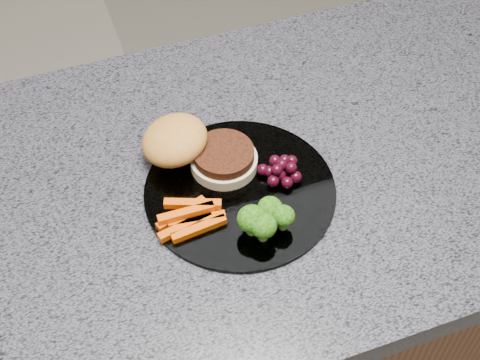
{
  "coord_description": "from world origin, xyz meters",
  "views": [
    {
      "loc": [
        -0.25,
        -0.56,
        1.61
      ],
      "look_at": [
        -0.06,
        -0.03,
        0.93
      ],
      "focal_mm": 50.0,
      "sensor_mm": 36.0,
      "label": 1
    }
  ],
  "objects_px": {
    "island_cabinet": "(264,321)",
    "burger": "(192,149)",
    "grape_bunch": "(281,170)",
    "plate": "(240,191)"
  },
  "relations": [
    {
      "from": "island_cabinet",
      "to": "grape_bunch",
      "type": "relative_size",
      "value": 20.09
    },
    {
      "from": "island_cabinet",
      "to": "burger",
      "type": "xyz_separation_m",
      "value": [
        -0.11,
        0.04,
        0.5
      ]
    },
    {
      "from": "plate",
      "to": "burger",
      "type": "height_order",
      "value": "burger"
    },
    {
      "from": "grape_bunch",
      "to": "island_cabinet",
      "type": "bearing_deg",
      "value": 87.34
    },
    {
      "from": "island_cabinet",
      "to": "grape_bunch",
      "type": "bearing_deg",
      "value": -92.66
    },
    {
      "from": "island_cabinet",
      "to": "burger",
      "type": "relative_size",
      "value": 6.66
    },
    {
      "from": "grape_bunch",
      "to": "burger",
      "type": "bearing_deg",
      "value": 146.54
    },
    {
      "from": "burger",
      "to": "island_cabinet",
      "type": "bearing_deg",
      "value": 3.22
    },
    {
      "from": "plate",
      "to": "grape_bunch",
      "type": "xyz_separation_m",
      "value": [
        0.06,
        0.0,
        0.02
      ]
    },
    {
      "from": "plate",
      "to": "burger",
      "type": "relative_size",
      "value": 1.44
    }
  ]
}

